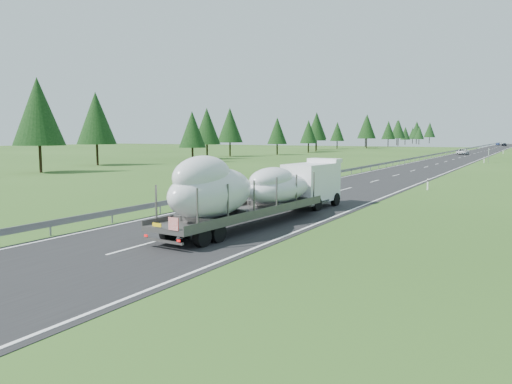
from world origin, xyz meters
The scene contains 10 objects.
ground centered at (0.00, 0.00, 0.00)m, with size 400.00×400.00×0.00m, color #2B4E1A.
road_surface centered at (0.00, 100.00, 0.01)m, with size 10.00×400.00×0.02m, color black.
guardrail centered at (-5.30, 99.94, 0.60)m, with size 0.10×400.00×0.76m.
marker_posts centered at (6.50, 155.00, 0.54)m, with size 0.13×350.08×1.00m.
highway_sign centered at (7.20, 80.00, 1.81)m, with size 0.08×0.90×2.60m.
tree_line_left centered at (-43.83, 133.92, 7.28)m, with size 15.40×329.98×12.46m.
boat_truck centered at (1.82, 8.15, 1.96)m, with size 3.26×17.41×3.91m.
distant_van centered at (-1.84, 117.69, 0.73)m, with size 2.44×5.28×1.47m, color silver.
distant_car_dark centered at (0.71, 233.25, 0.70)m, with size 1.66×4.12×1.40m, color black.
distant_car_blue centered at (-2.79, 247.27, 0.65)m, with size 1.38×3.97×1.31m, color #16203E.
Camera 1 is at (15.03, -15.63, 4.83)m, focal length 35.00 mm.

